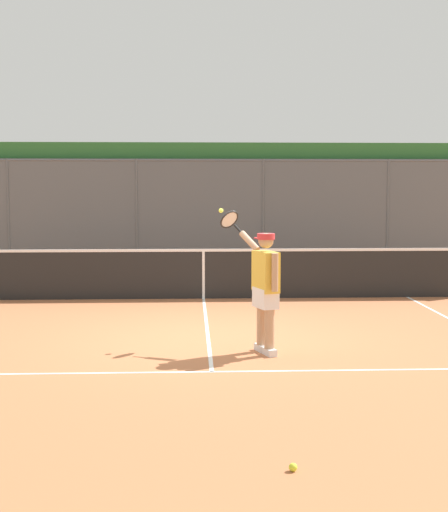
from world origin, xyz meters
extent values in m
plane|color=#B76B42|center=(0.00, 0.00, 0.00)|extent=(60.00, 60.00, 0.00)
cube|color=white|center=(0.00, 1.89, 0.00)|extent=(6.21, 0.05, 0.01)
cube|color=white|center=(0.00, -0.91, 0.00)|extent=(0.05, 5.60, 0.01)
cylinder|color=#565B60|center=(-4.81, -8.37, 1.42)|extent=(0.07, 0.07, 2.83)
cylinder|color=#565B60|center=(-1.60, -8.37, 1.42)|extent=(0.07, 0.07, 2.83)
cylinder|color=#565B60|center=(1.60, -8.37, 1.42)|extent=(0.07, 0.07, 2.83)
cylinder|color=#565B60|center=(4.81, -8.37, 1.42)|extent=(0.07, 0.07, 2.83)
cylinder|color=#565B60|center=(0.00, -8.37, 2.79)|extent=(16.03, 0.05, 0.05)
cube|color=#565B60|center=(0.00, -8.37, 1.42)|extent=(16.03, 0.02, 2.83)
cube|color=#2D6B33|center=(0.00, -9.02, 1.63)|extent=(19.03, 0.90, 3.25)
cube|color=silver|center=(0.00, -8.19, 0.07)|extent=(17.03, 0.18, 0.15)
cube|color=black|center=(0.00, -3.71, 0.46)|extent=(10.13, 0.02, 0.91)
cube|color=white|center=(0.00, -3.71, 0.94)|extent=(10.13, 0.04, 0.05)
cube|color=white|center=(0.00, -3.71, 0.46)|extent=(0.05, 0.04, 0.91)
cube|color=silver|center=(-0.76, 1.07, 0.04)|extent=(0.19, 0.28, 0.09)
cylinder|color=tan|center=(-0.76, 1.07, 0.45)|extent=(0.13, 0.13, 0.72)
cube|color=silver|center=(-0.69, 0.84, 0.04)|extent=(0.19, 0.28, 0.09)
cylinder|color=tan|center=(-0.69, 0.84, 0.45)|extent=(0.13, 0.13, 0.72)
cube|color=white|center=(-0.72, 0.95, 0.73)|extent=(0.33, 0.43, 0.26)
cube|color=gold|center=(-0.72, 0.95, 1.07)|extent=(0.34, 0.49, 0.52)
cylinder|color=tan|center=(-0.81, 1.22, 1.09)|extent=(0.08, 0.08, 0.48)
cylinder|color=tan|center=(-0.54, 0.57, 1.44)|extent=(0.28, 0.34, 0.28)
sphere|color=tan|center=(-0.72, 0.95, 1.47)|extent=(0.20, 0.20, 0.20)
cylinder|color=red|center=(-0.72, 0.95, 1.53)|extent=(0.29, 0.29, 0.07)
cube|color=red|center=(-0.69, 0.85, 1.50)|extent=(0.22, 0.22, 0.02)
cylinder|color=black|center=(-0.40, 0.39, 1.59)|extent=(0.13, 0.15, 0.13)
torus|color=black|center=(-0.29, 0.24, 1.71)|extent=(0.34, 0.32, 0.26)
cylinder|color=silver|center=(-0.29, 0.24, 1.71)|extent=(0.28, 0.26, 0.21)
sphere|color=#D6E042|center=(-0.18, 0.09, 1.83)|extent=(0.07, 0.07, 0.07)
sphere|color=#CCDB33|center=(-0.54, 4.93, 0.03)|extent=(0.07, 0.07, 0.07)
camera|label=1|loc=(0.24, 10.39, 2.20)|focal=51.90mm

